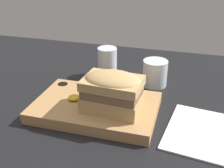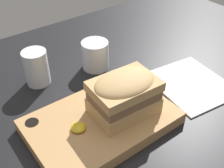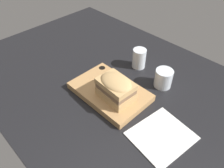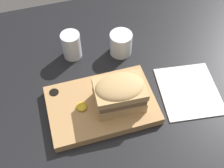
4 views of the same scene
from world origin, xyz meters
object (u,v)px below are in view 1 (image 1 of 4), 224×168
Objects in this scene: serving_board at (96,107)px; water_glass at (107,63)px; sandwich at (112,90)px; wine_glass at (155,74)px; napkin at (207,133)px.

water_glass is (-3.79, 22.42, 2.58)cm from serving_board.
sandwich is 1.53× the size of water_glass.
water_glass is (-8.63, 23.96, -3.73)cm from sandwich.
water_glass reaches higher than wine_glass.
serving_board is 2.17× the size of sandwich.
water_glass is at bearing 141.57° from napkin.
serving_board reaches higher than napkin.
wine_glass is (11.87, 19.41, 2.06)cm from serving_board.
serving_board is 1.41× the size of napkin.
sandwich is 25.73cm from water_glass.
sandwich is at bearing -108.55° from wine_glass.
serving_board is 22.89cm from water_glass.
serving_board is at bearing -121.44° from wine_glass.
napkin is (26.81, -1.85, -1.17)cm from serving_board.
sandwich is 22.50cm from wine_glass.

